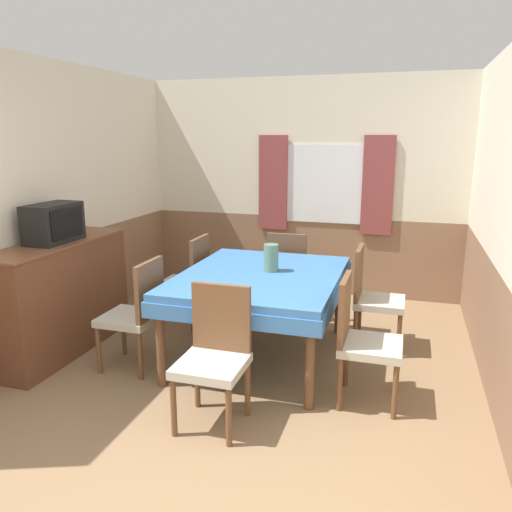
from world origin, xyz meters
name	(u,v)px	position (x,y,z in m)	size (l,w,h in m)	color
wall_back	(303,188)	(0.02, 4.18, 1.30)	(4.23, 0.10, 2.60)	silver
wall_left	(53,203)	(-1.94, 2.08, 1.30)	(0.05, 4.56, 2.60)	silver
wall_right	(507,224)	(1.94, 2.08, 1.30)	(0.05, 4.56, 2.60)	silver
dining_table	(260,285)	(0.08, 2.14, 0.67)	(1.36, 1.68, 0.77)	#386BA8
chair_right_near	(361,336)	(0.99, 1.62, 0.50)	(0.44, 0.44, 0.94)	brown
chair_head_window	(289,271)	(0.08, 3.21, 0.50)	(0.44, 0.44, 0.94)	brown
chair_left_far	(189,278)	(-0.83, 2.65, 0.50)	(0.44, 0.44, 0.94)	brown
chair_right_far	(372,294)	(0.99, 2.65, 0.50)	(0.44, 0.44, 0.94)	brown
chair_left_near	(137,311)	(-0.83, 1.62, 0.50)	(0.44, 0.44, 0.94)	brown
chair_head_near	(215,352)	(0.08, 1.06, 0.50)	(0.44, 0.44, 0.94)	brown
sideboard	(61,296)	(-1.67, 1.74, 0.51)	(0.46, 1.50, 1.01)	brown
tv	(53,223)	(-1.68, 1.74, 1.18)	(0.29, 0.51, 0.34)	black
vase	(271,258)	(0.15, 2.23, 0.89)	(0.13, 0.13, 0.24)	slate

